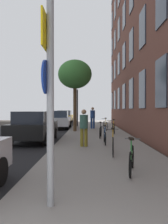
{
  "coord_description": "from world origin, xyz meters",
  "views": [
    {
      "loc": [
        0.56,
        -0.76,
        1.72
      ],
      "look_at": [
        0.32,
        10.77,
        1.6
      ],
      "focal_mm": 36.28,
      "sensor_mm": 36.0,
      "label": 1
    }
  ],
  "objects_px": {
    "pedestrian_0": "(84,125)",
    "pedestrian_1": "(93,116)",
    "bicycle_2": "(105,137)",
    "car_3": "(65,117)",
    "bicycle_1": "(113,144)",
    "bicycle_3": "(101,131)",
    "car_2": "(60,119)",
    "traffic_light": "(76,101)",
    "sign_post": "(49,86)",
    "bicycle_4": "(113,128)",
    "bicycle_0": "(132,159)",
    "car_1": "(34,126)",
    "tree_near": "(75,75)",
    "bicycle_5": "(105,125)"
  },
  "relations": [
    {
      "from": "bicycle_1",
      "to": "car_1",
      "type": "bearing_deg",
      "value": 134.32
    },
    {
      "from": "bicycle_3",
      "to": "pedestrian_1",
      "type": "height_order",
      "value": "pedestrian_1"
    },
    {
      "from": "bicycle_5",
      "to": "car_2",
      "type": "bearing_deg",
      "value": 146.44
    },
    {
      "from": "bicycle_4",
      "to": "car_2",
      "type": "xyz_separation_m",
      "value": [
        -4.32,
        5.02,
        0.35
      ]
    },
    {
      "from": "bicycle_0",
      "to": "traffic_light",
      "type": "bearing_deg",
      "value": 98.02
    },
    {
      "from": "bicycle_5",
      "to": "car_2",
      "type": "relative_size",
      "value": 0.38
    },
    {
      "from": "tree_near",
      "to": "car_3",
      "type": "bearing_deg",
      "value": 99.7
    },
    {
      "from": "tree_near",
      "to": "bicycle_2",
      "type": "height_order",
      "value": "tree_near"
    },
    {
      "from": "pedestrian_0",
      "to": "car_3",
      "type": "xyz_separation_m",
      "value": [
        -2.84,
        18.89,
        -0.2
      ]
    },
    {
      "from": "bicycle_2",
      "to": "car_3",
      "type": "distance_m",
      "value": 18.55
    },
    {
      "from": "bicycle_4",
      "to": "pedestrian_1",
      "type": "bearing_deg",
      "value": 108.91
    },
    {
      "from": "car_2",
      "to": "traffic_light",
      "type": "bearing_deg",
      "value": 48.56
    },
    {
      "from": "bicycle_3",
      "to": "bicycle_5",
      "type": "height_order",
      "value": "bicycle_5"
    },
    {
      "from": "bicycle_5",
      "to": "pedestrian_0",
      "type": "relative_size",
      "value": 1.05
    },
    {
      "from": "tree_near",
      "to": "bicycle_1",
      "type": "distance_m",
      "value": 9.71
    },
    {
      "from": "bicycle_2",
      "to": "car_3",
      "type": "bearing_deg",
      "value": 101.83
    },
    {
      "from": "bicycle_3",
      "to": "car_1",
      "type": "distance_m",
      "value": 3.73
    },
    {
      "from": "traffic_light",
      "to": "pedestrian_0",
      "type": "relative_size",
      "value": 2.21
    },
    {
      "from": "bicycle_2",
      "to": "pedestrian_1",
      "type": "height_order",
      "value": "pedestrian_1"
    },
    {
      "from": "bicycle_1",
      "to": "bicycle_4",
      "type": "xyz_separation_m",
      "value": [
        0.81,
        7.2,
        -0.0
      ]
    },
    {
      "from": "traffic_light",
      "to": "bicycle_5",
      "type": "height_order",
      "value": "traffic_light"
    },
    {
      "from": "sign_post",
      "to": "bicycle_3",
      "type": "bearing_deg",
      "value": 81.73
    },
    {
      "from": "pedestrian_0",
      "to": "car_2",
      "type": "relative_size",
      "value": 0.36
    },
    {
      "from": "car_2",
      "to": "bicycle_1",
      "type": "bearing_deg",
      "value": -73.98
    },
    {
      "from": "sign_post",
      "to": "bicycle_2",
      "type": "height_order",
      "value": "sign_post"
    },
    {
      "from": "bicycle_0",
      "to": "pedestrian_0",
      "type": "relative_size",
      "value": 0.95
    },
    {
      "from": "pedestrian_1",
      "to": "car_2",
      "type": "relative_size",
      "value": 0.4
    },
    {
      "from": "bicycle_1",
      "to": "car_3",
      "type": "relative_size",
      "value": 0.36
    },
    {
      "from": "bicycle_3",
      "to": "car_2",
      "type": "bearing_deg",
      "value": 114.07
    },
    {
      "from": "pedestrian_1",
      "to": "car_2",
      "type": "height_order",
      "value": "pedestrian_1"
    },
    {
      "from": "tree_near",
      "to": "bicycle_4",
      "type": "bearing_deg",
      "value": -29.34
    },
    {
      "from": "sign_post",
      "to": "pedestrian_1",
      "type": "xyz_separation_m",
      "value": [
        1.0,
        15.53,
        -0.95
      ]
    },
    {
      "from": "car_1",
      "to": "tree_near",
      "type": "bearing_deg",
      "value": 68.67
    },
    {
      "from": "pedestrian_0",
      "to": "car_2",
      "type": "distance_m",
      "value": 10.83
    },
    {
      "from": "bicycle_0",
      "to": "bicycle_2",
      "type": "xyz_separation_m",
      "value": [
        -0.33,
        4.8,
        -0.01
      ]
    },
    {
      "from": "bicycle_5",
      "to": "car_2",
      "type": "distance_m",
      "value": 4.74
    },
    {
      "from": "bicycle_0",
      "to": "bicycle_1",
      "type": "relative_size",
      "value": 0.95
    },
    {
      "from": "bicycle_2",
      "to": "car_2",
      "type": "distance_m",
      "value": 10.39
    },
    {
      "from": "traffic_light",
      "to": "bicycle_2",
      "type": "distance_m",
      "value": 11.8
    },
    {
      "from": "bicycle_2",
      "to": "tree_near",
      "type": "bearing_deg",
      "value": 105.71
    },
    {
      "from": "car_2",
      "to": "car_3",
      "type": "height_order",
      "value": "same"
    },
    {
      "from": "bicycle_1",
      "to": "bicycle_3",
      "type": "bearing_deg",
      "value": 92.31
    },
    {
      "from": "bicycle_4",
      "to": "car_3",
      "type": "height_order",
      "value": "car_3"
    },
    {
      "from": "tree_near",
      "to": "pedestrian_1",
      "type": "bearing_deg",
      "value": 60.38
    },
    {
      "from": "traffic_light",
      "to": "bicycle_4",
      "type": "distance_m",
      "value": 7.53
    },
    {
      "from": "bicycle_2",
      "to": "bicycle_4",
      "type": "distance_m",
      "value": 4.89
    },
    {
      "from": "car_3",
      "to": "traffic_light",
      "type": "bearing_deg",
      "value": -74.59
    },
    {
      "from": "bicycle_3",
      "to": "car_3",
      "type": "height_order",
      "value": "car_3"
    },
    {
      "from": "traffic_light",
      "to": "pedestrian_1",
      "type": "distance_m",
      "value": 3.43
    },
    {
      "from": "pedestrian_0",
      "to": "pedestrian_1",
      "type": "height_order",
      "value": "pedestrian_1"
    }
  ]
}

